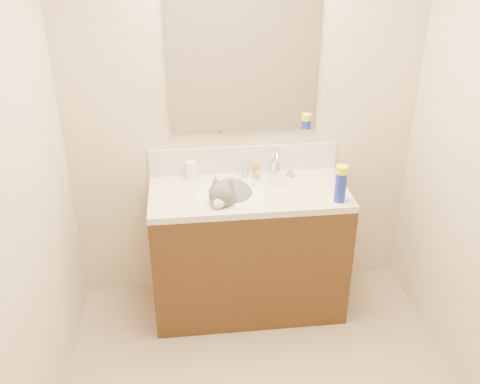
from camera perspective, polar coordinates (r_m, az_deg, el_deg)
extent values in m
cube|color=beige|center=(3.32, 0.38, 8.33)|extent=(2.20, 0.04, 2.50)
cube|color=beige|center=(2.27, -24.12, -3.83)|extent=(0.04, 2.50, 2.50)
cube|color=#3E2711|center=(3.45, 0.90, -6.50)|extent=(1.20, 0.55, 0.82)
cube|color=beige|center=(3.23, 0.95, -0.17)|extent=(1.20, 0.55, 0.04)
ellipsoid|color=white|center=(3.21, -1.10, -1.32)|extent=(0.45, 0.36, 0.14)
cylinder|color=silver|center=(3.38, 3.59, 2.53)|extent=(0.04, 0.04, 0.11)
torus|color=silver|center=(3.31, 3.80, 2.96)|extent=(0.03, 0.20, 0.20)
cylinder|color=silver|center=(3.24, 4.04, 1.86)|extent=(0.03, 0.03, 0.06)
cone|color=silver|center=(3.38, 1.74, 2.06)|extent=(0.06, 0.06, 0.06)
cone|color=silver|center=(3.41, 5.40, 2.24)|extent=(0.06, 0.06, 0.06)
ellipsoid|color=#4D4B4D|center=(3.23, -1.02, -0.69)|extent=(0.40, 0.42, 0.22)
ellipsoid|color=#4D4B4D|center=(3.06, -1.91, -0.36)|extent=(0.20, 0.19, 0.15)
ellipsoid|color=#4D4B4D|center=(3.13, -1.51, -0.42)|extent=(0.15, 0.15, 0.14)
cone|color=#4D4B4D|center=(3.05, -2.63, 1.10)|extent=(0.08, 0.10, 0.09)
cone|color=#4D4B4D|center=(3.03, -1.00, 0.88)|extent=(0.09, 0.09, 0.09)
ellipsoid|color=silver|center=(3.01, -2.29, -1.22)|extent=(0.08, 0.08, 0.06)
ellipsoid|color=silver|center=(3.13, -1.66, -1.55)|extent=(0.13, 0.11, 0.13)
sphere|color=pink|center=(2.99, -2.44, -1.43)|extent=(0.02, 0.02, 0.02)
cylinder|color=#4D4B4D|center=(3.21, 1.24, -2.18)|extent=(0.08, 0.23, 0.04)
cube|color=silver|center=(3.42, 0.39, 3.50)|extent=(1.20, 0.02, 0.18)
cube|color=white|center=(3.22, 0.43, 13.13)|extent=(0.90, 0.02, 0.80)
cylinder|color=white|center=(3.35, -5.26, 2.31)|extent=(0.08, 0.08, 0.12)
cylinder|color=#D55623|center=(3.36, -5.25, 2.11)|extent=(0.08, 0.08, 0.04)
cylinder|color=#B7B7BC|center=(3.39, 0.47, 2.20)|extent=(0.06, 0.06, 0.06)
cylinder|color=orange|center=(3.39, 1.75, 2.48)|extent=(0.04, 0.04, 0.09)
cube|color=white|center=(3.27, 1.54, 0.73)|extent=(0.09, 0.13, 0.01)
cube|color=#6C91E7|center=(3.27, 1.54, 0.76)|extent=(0.03, 0.03, 0.01)
cylinder|color=#1625A0|center=(3.12, 10.66, 0.51)|extent=(0.07, 0.07, 0.18)
cylinder|color=yellow|center=(3.07, 10.84, 2.37)|extent=(0.07, 0.07, 0.04)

